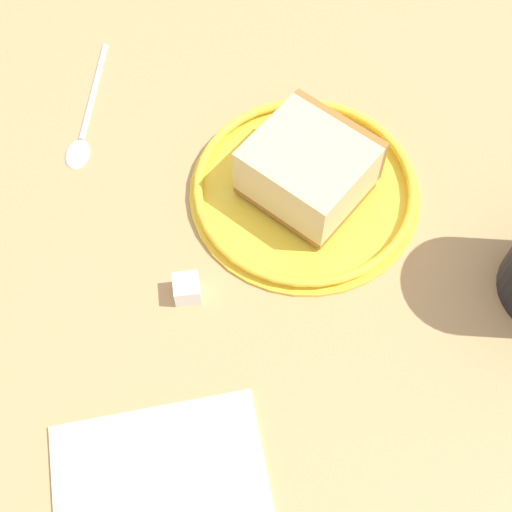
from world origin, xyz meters
The scene contains 6 objects.
ground_plane centered at (0.00, 0.00, -1.50)cm, with size 117.98×117.98×3.00cm, color tan.
small_plate centered at (-3.99, -1.44, 0.67)cm, with size 18.21×18.21×1.36cm.
cake_slice centered at (-4.23, -1.34, 3.09)cm, with size 10.48×10.73×4.87cm.
teaspoon centered at (-4.42, -20.68, 0.35)cm, with size 13.55×4.17×0.80cm.
folded_napkin centered at (20.74, -3.97, 0.30)cm, with size 11.04×13.68×0.60cm, color beige.
sugar_cube centered at (7.10, -7.19, 0.94)cm, with size 1.88×1.88×1.88cm, color white.
Camera 1 is at (26.91, 4.30, 47.21)cm, focal length 49.97 mm.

